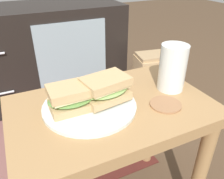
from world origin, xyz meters
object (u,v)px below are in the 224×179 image
at_px(coaster, 166,104).
at_px(beer_glass, 172,69).
at_px(plate, 90,106).
at_px(paper_bag, 151,80).
at_px(sandwich_front, 71,98).
at_px(sandwich_back, 106,89).
at_px(tv_cabinet, 45,53).

bearing_deg(coaster, beer_glass, 45.87).
relative_size(plate, paper_bag, 0.77).
bearing_deg(sandwich_front, paper_bag, 40.03).
bearing_deg(paper_bag, beer_glass, -120.50).
height_order(sandwich_front, beer_glass, beer_glass).
relative_size(sandwich_back, paper_bag, 0.43).
distance_m(tv_cabinet, coaster, 1.04).
bearing_deg(sandwich_front, coaster, -18.80).
xyz_separation_m(sandwich_front, coaster, (0.24, -0.08, -0.04)).
bearing_deg(coaster, tv_cabinet, 98.90).
distance_m(sandwich_back, paper_bag, 0.83).
bearing_deg(paper_bag, sandwich_back, -135.02).
relative_size(sandwich_front, paper_bag, 0.37).
xyz_separation_m(beer_glass, paper_bag, (0.32, 0.54, -0.36)).
relative_size(plate, sandwich_front, 2.08).
bearing_deg(paper_bag, coaster, -122.37).
bearing_deg(sandwich_back, beer_glass, -1.24).
height_order(sandwich_back, coaster, sandwich_back).
relative_size(coaster, paper_bag, 0.26).
bearing_deg(tv_cabinet, paper_bag, -36.31).
bearing_deg(paper_bag, plate, -137.60).
bearing_deg(sandwich_front, tv_cabinet, 84.88).
distance_m(tv_cabinet, plate, 0.95).
xyz_separation_m(plate, sandwich_front, (-0.05, 0.00, 0.04)).
height_order(tv_cabinet, sandwich_back, tv_cabinet).
height_order(coaster, paper_bag, coaster).
distance_m(sandwich_front, beer_glass, 0.31).
bearing_deg(tv_cabinet, sandwich_back, -89.31).
bearing_deg(coaster, plate, 157.78).
distance_m(tv_cabinet, paper_bag, 0.69).
xyz_separation_m(sandwich_back, coaster, (0.15, -0.08, -0.05)).
relative_size(beer_glass, coaster, 1.61).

